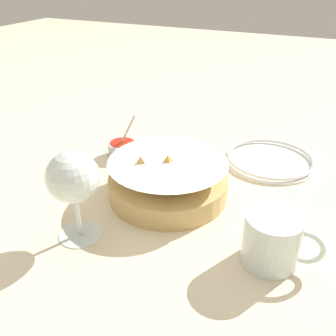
{
  "coord_description": "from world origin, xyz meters",
  "views": [
    {
      "loc": [
        0.31,
        -0.59,
        0.44
      ],
      "look_at": [
        0.03,
        0.01,
        0.07
      ],
      "focal_mm": 40.0,
      "sensor_mm": 36.0,
      "label": 1
    }
  ],
  "objects_px": {
    "beer_mug": "(272,241)",
    "wine_glass": "(73,180)",
    "sauce_cup": "(123,148)",
    "side_plate": "(270,159)",
    "food_basket": "(168,180)"
  },
  "relations": [
    {
      "from": "food_basket",
      "to": "beer_mug",
      "type": "bearing_deg",
      "value": -24.91
    },
    {
      "from": "wine_glass",
      "to": "beer_mug",
      "type": "height_order",
      "value": "wine_glass"
    },
    {
      "from": "food_basket",
      "to": "wine_glass",
      "type": "xyz_separation_m",
      "value": [
        -0.09,
        -0.18,
        0.08
      ]
    },
    {
      "from": "sauce_cup",
      "to": "wine_glass",
      "type": "height_order",
      "value": "wine_glass"
    },
    {
      "from": "beer_mug",
      "to": "wine_glass",
      "type": "bearing_deg",
      "value": -166.69
    },
    {
      "from": "sauce_cup",
      "to": "side_plate",
      "type": "relative_size",
      "value": 0.53
    },
    {
      "from": "wine_glass",
      "to": "beer_mug",
      "type": "bearing_deg",
      "value": 13.31
    },
    {
      "from": "side_plate",
      "to": "wine_glass",
      "type": "bearing_deg",
      "value": -121.13
    },
    {
      "from": "food_basket",
      "to": "side_plate",
      "type": "distance_m",
      "value": 0.29
    },
    {
      "from": "wine_glass",
      "to": "beer_mug",
      "type": "xyz_separation_m",
      "value": [
        0.32,
        0.08,
        -0.08
      ]
    },
    {
      "from": "food_basket",
      "to": "side_plate",
      "type": "xyz_separation_m",
      "value": [
        0.17,
        0.24,
        -0.03
      ]
    },
    {
      "from": "wine_glass",
      "to": "side_plate",
      "type": "xyz_separation_m",
      "value": [
        0.25,
        0.42,
        -0.11
      ]
    },
    {
      "from": "beer_mug",
      "to": "food_basket",
      "type": "bearing_deg",
      "value": 155.09
    },
    {
      "from": "sauce_cup",
      "to": "side_plate",
      "type": "bearing_deg",
      "value": 19.27
    },
    {
      "from": "sauce_cup",
      "to": "beer_mug",
      "type": "height_order",
      "value": "sauce_cup"
    }
  ]
}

